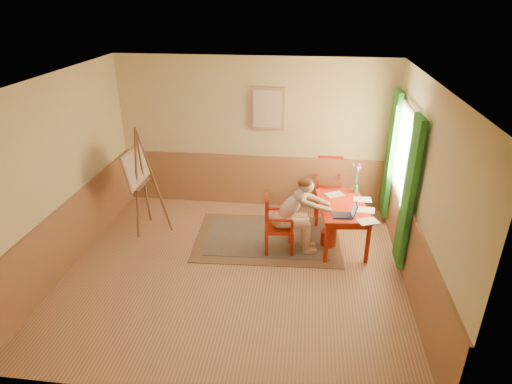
# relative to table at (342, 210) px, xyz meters

# --- Properties ---
(room) EXTENTS (5.04, 4.54, 2.84)m
(room) POSITION_rel_table_xyz_m (-1.58, -0.95, 0.77)
(room) COLOR tan
(room) RESTS_ON ground
(wainscot) EXTENTS (5.00, 4.50, 1.00)m
(wainscot) POSITION_rel_table_xyz_m (-1.58, -0.15, -0.13)
(wainscot) COLOR #B1774D
(wainscot) RESTS_ON room
(window) EXTENTS (0.12, 2.01, 2.20)m
(window) POSITION_rel_table_xyz_m (0.83, 0.15, 0.71)
(window) COLOR white
(window) RESTS_ON room
(wall_portrait) EXTENTS (0.60, 0.05, 0.76)m
(wall_portrait) POSITION_rel_table_xyz_m (-1.33, 1.26, 1.27)
(wall_portrait) COLOR tan
(wall_portrait) RESTS_ON room
(rug) EXTENTS (2.48, 1.72, 0.02)m
(rug) POSITION_rel_table_xyz_m (-1.19, -0.00, -0.62)
(rug) COLOR #8C7251
(rug) RESTS_ON room
(table) EXTENTS (0.86, 1.28, 0.72)m
(table) POSITION_rel_table_xyz_m (0.00, 0.00, 0.00)
(table) COLOR red
(table) RESTS_ON room
(chair_left) EXTENTS (0.49, 0.47, 0.96)m
(chair_left) POSITION_rel_table_xyz_m (-1.03, -0.32, -0.15)
(chair_left) COLOR red
(chair_left) RESTS_ON room
(chair_back) EXTENTS (0.49, 0.51, 1.05)m
(chair_back) POSITION_rel_table_xyz_m (-0.17, 1.15, -0.11)
(chair_back) COLOR red
(chair_back) RESTS_ON room
(figure) EXTENTS (0.95, 0.45, 1.26)m
(figure) POSITION_rel_table_xyz_m (-0.74, -0.30, 0.07)
(figure) COLOR #DAAC91
(figure) RESTS_ON room
(laptop) EXTENTS (0.36, 0.23, 0.21)m
(laptop) POSITION_rel_table_xyz_m (0.03, -0.38, 0.13)
(laptop) COLOR #1E2338
(laptop) RESTS_ON table
(papers) EXTENTS (0.79, 1.18, 0.00)m
(papers) POSITION_rel_table_xyz_m (0.22, -0.02, 0.09)
(papers) COLOR white
(papers) RESTS_ON table
(vase) EXTENTS (0.18, 0.26, 0.50)m
(vase) POSITION_rel_table_xyz_m (0.23, 0.50, 0.32)
(vase) COLOR #3F724C
(vase) RESTS_ON table
(wastebasket) EXTENTS (0.30, 0.30, 0.27)m
(wastebasket) POSITION_rel_table_xyz_m (-0.18, -0.08, -0.50)
(wastebasket) COLOR #B6361D
(wastebasket) RESTS_ON room
(easel) EXTENTS (0.61, 0.82, 1.85)m
(easel) POSITION_rel_table_xyz_m (-3.36, 0.09, 0.46)
(easel) COLOR brown
(easel) RESTS_ON room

